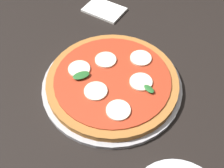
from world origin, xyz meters
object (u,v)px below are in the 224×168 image
(serving_tray, at_px, (112,85))
(napkin, at_px, (104,10))
(pizza, at_px, (112,81))
(dining_table, at_px, (120,110))

(serving_tray, relative_size, napkin, 2.81)
(pizza, xyz_separation_m, napkin, (0.09, -0.31, -0.02))
(pizza, bearing_deg, dining_table, 179.23)
(napkin, bearing_deg, serving_tray, 106.14)
(dining_table, relative_size, pizza, 3.27)
(dining_table, bearing_deg, serving_tray, 1.85)
(dining_table, xyz_separation_m, napkin, (0.11, -0.31, 0.11))
(pizza, bearing_deg, serving_tray, 47.71)
(pizza, distance_m, napkin, 0.33)
(dining_table, bearing_deg, pizza, -0.77)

